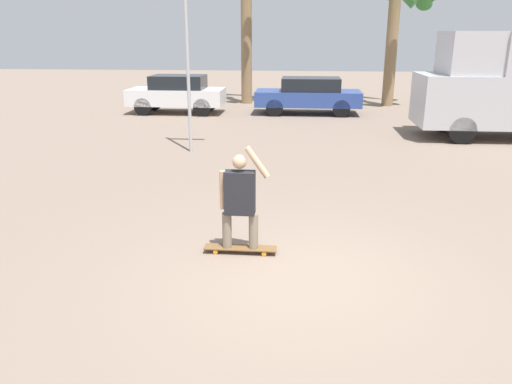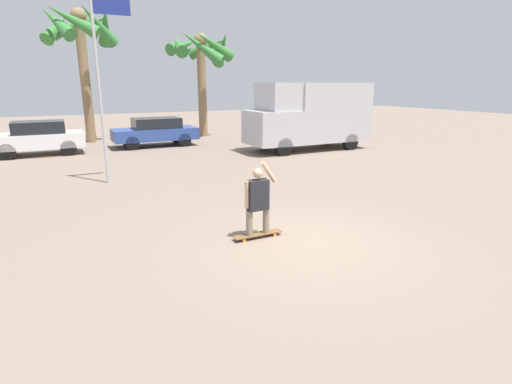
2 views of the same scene
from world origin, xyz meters
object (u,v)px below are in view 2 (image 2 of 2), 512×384
(camper_van, at_px, (310,114))
(palm_tree_center_background, at_px, (80,32))
(parked_car_white, at_px, (38,137))
(skateboard, at_px, (258,234))
(palm_tree_near_van, at_px, (201,52))
(parked_car_blue, at_px, (156,131))
(person_skateboarder, at_px, (258,198))
(flagpole, at_px, (101,76))

(camper_van, height_order, palm_tree_center_background, palm_tree_center_background)
(camper_van, relative_size, parked_car_white, 1.58)
(parked_car_white, height_order, palm_tree_center_background, palm_tree_center_background)
(skateboard, relative_size, parked_car_white, 0.28)
(palm_tree_near_van, bearing_deg, parked_car_blue, -142.32)
(skateboard, distance_m, palm_tree_near_van, 18.10)
(person_skateboarder, height_order, camper_van, camper_van)
(camper_van, bearing_deg, flagpole, -164.04)
(person_skateboarder, distance_m, parked_car_white, 14.29)
(skateboard, distance_m, flagpole, 7.70)
(camper_van, height_order, parked_car_white, camper_van)
(person_skateboarder, xyz_separation_m, parked_car_blue, (1.09, 13.94, -0.10))
(parked_car_white, bearing_deg, camper_van, -19.35)
(palm_tree_near_van, relative_size, flagpole, 1.06)
(camper_van, distance_m, flagpole, 10.31)
(parked_car_blue, xyz_separation_m, flagpole, (-3.20, -7.33, 2.63))
(person_skateboarder, height_order, palm_tree_center_background, palm_tree_center_background)
(parked_car_blue, height_order, palm_tree_near_van, palm_tree_near_van)
(parked_car_white, relative_size, flagpole, 0.66)
(person_skateboarder, xyz_separation_m, palm_tree_center_background, (-1.82, 17.08, 4.89))
(palm_tree_center_background, bearing_deg, person_skateboarder, -83.93)
(person_skateboarder, relative_size, palm_tree_near_van, 0.25)
(camper_van, relative_size, palm_tree_near_van, 0.98)
(parked_car_white, distance_m, flagpole, 7.80)
(camper_van, xyz_separation_m, parked_car_blue, (-6.58, 4.53, -0.96))
(skateboard, height_order, palm_tree_center_background, palm_tree_center_background)
(person_skateboarder, relative_size, palm_tree_center_background, 0.22)
(palm_tree_near_van, xyz_separation_m, palm_tree_center_background, (-6.56, 0.32, 0.80))
(parked_car_white, bearing_deg, parked_car_blue, 3.39)
(skateboard, relative_size, person_skateboarder, 0.70)
(parked_car_white, xyz_separation_m, flagpole, (2.21, -7.01, 2.60))
(palm_tree_center_background, bearing_deg, parked_car_blue, -47.24)
(skateboard, bearing_deg, parked_car_white, 107.62)
(palm_tree_center_background, height_order, flagpole, palm_tree_center_background)
(palm_tree_near_van, bearing_deg, flagpole, -124.04)
(parked_car_white, bearing_deg, person_skateboarder, -72.38)
(camper_van, bearing_deg, person_skateboarder, -129.21)
(camper_van, height_order, palm_tree_near_van, palm_tree_near_van)
(camper_van, distance_m, palm_tree_center_background, 12.85)
(parked_car_blue, bearing_deg, palm_tree_center_background, 132.76)
(flagpole, bearing_deg, palm_tree_near_van, 55.96)
(person_skateboarder, xyz_separation_m, palm_tree_near_van, (4.75, 16.76, 4.09))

